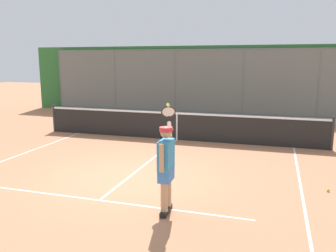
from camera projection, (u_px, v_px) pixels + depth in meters
name	position (u px, v px, depth m)	size (l,w,h in m)	color
ground_plane	(128.00, 178.00, 8.34)	(60.00, 60.00, 0.00)	#B27551
court_line_markings	(94.00, 205.00, 6.80)	(7.85, 10.42, 0.01)	white
fence_backdrop	(210.00, 81.00, 18.01)	(19.95, 1.37, 3.48)	slate
tennis_net	(177.00, 126.00, 12.30)	(10.08, 0.09, 1.07)	#2D2D2D
tennis_player	(166.00, 163.00, 6.30)	(0.50, 1.35, 1.90)	black
tennis_ball_mid_court	(159.00, 181.00, 8.07)	(0.07, 0.07, 0.07)	#D6E042
tennis_ball_by_sideline	(328.00, 190.00, 7.49)	(0.07, 0.07, 0.07)	#C1D138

